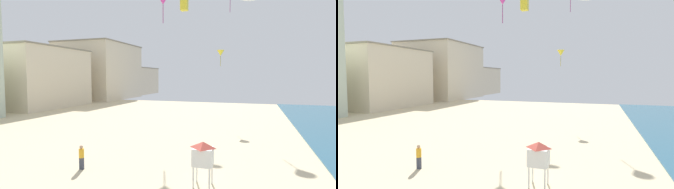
# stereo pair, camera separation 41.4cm
# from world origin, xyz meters

# --- Properties ---
(boardwalk_hotel_mid) EXTENTS (14.28, 18.30, 12.17)m
(boardwalk_hotel_mid) POSITION_xyz_m (-29.42, 39.22, 6.09)
(boardwalk_hotel_mid) COLOR beige
(boardwalk_hotel_mid) RESTS_ON ground
(boardwalk_hotel_far) EXTENTS (17.29, 21.14, 15.61)m
(boardwalk_hotel_far) POSITION_xyz_m (-29.42, 62.51, 7.81)
(boardwalk_hotel_far) COLOR beige
(boardwalk_hotel_far) RESTS_ON ground
(boardwalk_hotel_distant) EXTENTS (13.84, 18.37, 9.58)m
(boardwalk_hotel_distant) POSITION_xyz_m (-29.42, 83.57, 4.80)
(boardwalk_hotel_distant) COLOR beige
(boardwalk_hotel_distant) RESTS_ON ground
(kite_flyer) EXTENTS (0.34, 0.34, 1.64)m
(kite_flyer) POSITION_xyz_m (2.53, 11.17, 0.92)
(kite_flyer) COLOR #383D4C
(kite_flyer) RESTS_ON ground
(lifeguard_stand) EXTENTS (1.10, 1.10, 2.55)m
(lifeguard_stand) POSITION_xyz_m (10.74, 11.14, 1.84)
(lifeguard_stand) COLOR white
(lifeguard_stand) RESTS_ON ground
(kite_yellow_delta) EXTENTS (0.96, 0.96, 2.18)m
(kite_yellow_delta) POSITION_xyz_m (8.94, 32.55, 9.41)
(kite_yellow_delta) COLOR yellow
(kite_yellow_box) EXTENTS (0.99, 0.99, 1.56)m
(kite_yellow_box) POSITION_xyz_m (3.57, 33.62, 16.48)
(kite_yellow_box) COLOR yellow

